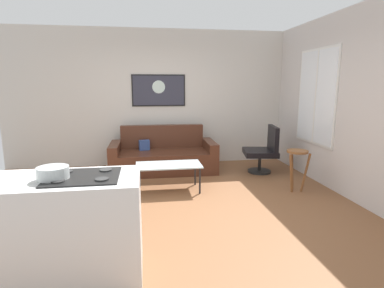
% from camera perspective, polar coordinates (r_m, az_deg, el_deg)
% --- Properties ---
extents(ground, '(6.40, 6.40, 0.04)m').
position_cam_1_polar(ground, '(4.53, -3.28, -11.30)').
color(ground, brown).
extents(back_wall, '(6.40, 0.05, 2.80)m').
position_cam_1_polar(back_wall, '(6.62, -5.47, 8.35)').
color(back_wall, beige).
rests_on(back_wall, ground).
extents(right_wall, '(0.05, 6.40, 2.80)m').
position_cam_1_polar(right_wall, '(5.40, 25.33, 6.80)').
color(right_wall, beige).
rests_on(right_wall, ground).
extents(couch, '(2.03, 0.92, 0.87)m').
position_cam_1_polar(couch, '(6.15, -5.29, -2.37)').
color(couch, '#482618').
rests_on(couch, ground).
extents(coffee_table, '(1.04, 0.54, 0.43)m').
position_cam_1_polar(coffee_table, '(4.98, -4.30, -4.14)').
color(coffee_table, silver).
rests_on(coffee_table, ground).
extents(armchair, '(0.71, 0.73, 0.91)m').
position_cam_1_polar(armchair, '(6.15, 13.10, -1.08)').
color(armchair, black).
rests_on(armchair, ground).
extents(bar_stool, '(0.38, 0.37, 0.67)m').
position_cam_1_polar(bar_stool, '(5.19, 18.70, -2.72)').
color(bar_stool, brown).
rests_on(bar_stool, ground).
extents(kitchen_counter, '(1.46, 0.69, 0.94)m').
position_cam_1_polar(kitchen_counter, '(3.03, -23.77, -14.08)').
color(kitchen_counter, silver).
rests_on(kitchen_counter, ground).
extents(mixing_bowl, '(0.26, 0.26, 0.11)m').
position_cam_1_polar(mixing_bowl, '(2.81, -24.14, -4.98)').
color(mixing_bowl, silver).
rests_on(mixing_bowl, kitchen_counter).
extents(wall_painting, '(1.10, 0.03, 0.65)m').
position_cam_1_polar(wall_painting, '(6.56, -6.13, 9.75)').
color(wall_painting, black).
extents(window, '(0.03, 1.19, 1.66)m').
position_cam_1_polar(window, '(5.89, 21.80, 8.00)').
color(window, silver).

